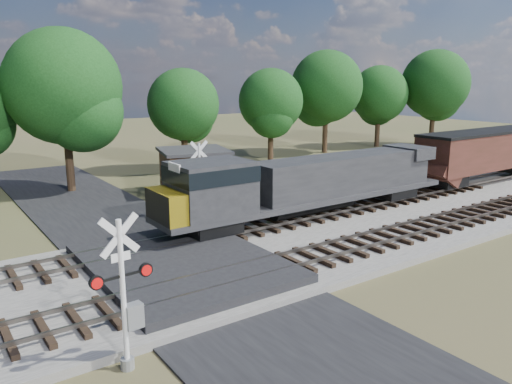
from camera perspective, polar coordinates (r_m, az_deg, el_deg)
ground at (r=20.84m, az=-7.77°, el=-9.56°), size 160.00×160.00×0.00m
ballast_bed at (r=26.88m, az=11.03°, el=-4.15°), size 140.00×10.00×0.30m
road at (r=20.83m, az=-7.77°, el=-9.46°), size 7.00×60.00×0.08m
crossing_panel at (r=21.14m, az=-8.43°, el=-8.33°), size 7.00×9.00×0.62m
track_near at (r=20.66m, az=2.60°, el=-8.42°), size 140.00×2.60×0.33m
track_far at (r=24.58m, az=-4.54°, el=-4.93°), size 140.00×2.60×0.33m
crossing_signal_near at (r=14.35m, az=-14.52°, el=-12.53°), size 1.80×0.40×4.47m
crossing_signal_far at (r=28.85m, az=-6.59°, el=0.69°), size 1.80×0.39×4.48m
equipment_shed at (r=35.25m, az=-7.09°, el=2.42°), size 5.56×5.56×3.10m
treeline at (r=41.28m, az=-12.65°, el=11.04°), size 82.36×12.44×11.69m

